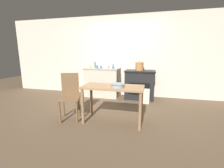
% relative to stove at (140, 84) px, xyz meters
% --- Properties ---
extents(ground_plane, '(14.00, 14.00, 0.00)m').
position_rel_stove_xyz_m(ground_plane, '(-0.65, -1.26, -0.44)').
color(ground_plane, brown).
extents(wall_back, '(8.00, 0.07, 2.55)m').
position_rel_stove_xyz_m(wall_back, '(-0.65, 0.32, 0.84)').
color(wall_back, beige).
rests_on(wall_back, ground_plane).
extents(counter_cabinet, '(1.09, 0.61, 0.91)m').
position_rel_stove_xyz_m(counter_cabinet, '(-1.19, -0.00, 0.02)').
color(counter_cabinet, beige).
rests_on(counter_cabinet, ground_plane).
extents(stove, '(0.89, 0.61, 0.87)m').
position_rel_stove_xyz_m(stove, '(0.00, 0.00, 0.00)').
color(stove, black).
rests_on(stove, ground_plane).
extents(work_table, '(1.19, 0.55, 0.74)m').
position_rel_stove_xyz_m(work_table, '(-0.41, -1.79, 0.18)').
color(work_table, '#A87F56').
rests_on(work_table, ground_plane).
extents(chair, '(0.51, 0.51, 0.96)m').
position_rel_stove_xyz_m(chair, '(-1.33, -1.83, 0.07)').
color(chair, brown).
rests_on(chair, ground_plane).
extents(flour_sack, '(0.23, 0.16, 0.40)m').
position_rel_stove_xyz_m(flour_sack, '(0.19, -0.42, -0.24)').
color(flour_sack, beige).
rests_on(flour_sack, ground_plane).
extents(stock_pot, '(0.25, 0.25, 0.27)m').
position_rel_stove_xyz_m(stock_pot, '(-0.03, 0.01, 0.56)').
color(stock_pot, '#B77A47').
rests_on(stock_pot, stove).
extents(mixing_bowl_large, '(0.26, 0.26, 0.07)m').
position_rel_stove_xyz_m(mixing_bowl_large, '(-0.30, -1.86, 0.34)').
color(mixing_bowl_large, '#93A8B2').
rests_on(mixing_bowl_large, work_table).
extents(bottle_far_left, '(0.08, 0.08, 0.21)m').
position_rel_stove_xyz_m(bottle_far_left, '(-1.06, 0.07, 0.56)').
color(bottle_far_left, silver).
rests_on(bottle_far_left, counter_cabinet).
extents(bottle_left, '(0.08, 0.08, 0.27)m').
position_rel_stove_xyz_m(bottle_left, '(-0.92, 0.15, 0.58)').
color(bottle_left, silver).
rests_on(bottle_left, counter_cabinet).
extents(bottle_mid_left, '(0.06, 0.06, 0.24)m').
position_rel_stove_xyz_m(bottle_mid_left, '(-1.48, 0.11, 0.57)').
color(bottle_mid_left, '#517F5B').
rests_on(bottle_mid_left, counter_cabinet).
extents(cup_center_left, '(0.07, 0.07, 0.08)m').
position_rel_stove_xyz_m(cup_center_left, '(-0.79, -0.16, 0.52)').
color(cup_center_left, '#4C6B99').
rests_on(cup_center_left, counter_cabinet).
extents(cup_center, '(0.09, 0.09, 0.09)m').
position_rel_stove_xyz_m(cup_center, '(-1.33, -0.12, 0.52)').
color(cup_center, '#4C6B99').
rests_on(cup_center, counter_cabinet).
extents(cup_center_right, '(0.07, 0.07, 0.08)m').
position_rel_stove_xyz_m(cup_center_right, '(-1.18, -0.14, 0.52)').
color(cup_center_right, '#4C6B99').
rests_on(cup_center_right, counter_cabinet).
extents(cup_mid_right, '(0.09, 0.09, 0.10)m').
position_rel_stove_xyz_m(cup_mid_right, '(-1.61, -0.02, 0.53)').
color(cup_mid_right, beige).
rests_on(cup_mid_right, counter_cabinet).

